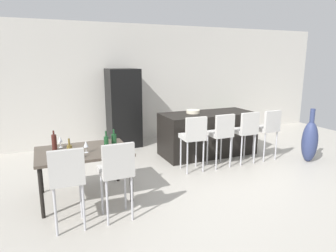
% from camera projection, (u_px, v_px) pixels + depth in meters
% --- Properties ---
extents(ground_plane, '(10.00, 10.00, 0.00)m').
position_uv_depth(ground_plane, '(217.00, 172.00, 5.56)').
color(ground_plane, '#ADA89E').
extents(back_wall, '(10.00, 0.12, 2.90)m').
position_uv_depth(back_wall, '(160.00, 83.00, 7.84)').
color(back_wall, beige).
rests_on(back_wall, ground_plane).
extents(kitchen_island, '(2.03, 0.89, 0.92)m').
position_uv_depth(kitchen_island, '(207.00, 134.00, 6.57)').
color(kitchen_island, black).
rests_on(kitchen_island, ground_plane).
extents(bar_chair_left, '(0.43, 0.43, 1.05)m').
position_uv_depth(bar_chair_left, '(194.00, 135.00, 5.48)').
color(bar_chair_left, beige).
rests_on(bar_chair_left, ground_plane).
extents(bar_chair_middle, '(0.41, 0.41, 1.05)m').
position_uv_depth(bar_chair_middle, '(221.00, 132.00, 5.71)').
color(bar_chair_middle, beige).
rests_on(bar_chair_middle, ground_plane).
extents(bar_chair_right, '(0.40, 0.40, 1.05)m').
position_uv_depth(bar_chair_right, '(246.00, 129.00, 5.93)').
color(bar_chair_right, beige).
rests_on(bar_chair_right, ground_plane).
extents(bar_chair_far, '(0.42, 0.42, 1.05)m').
position_uv_depth(bar_chair_far, '(268.00, 127.00, 6.14)').
color(bar_chair_far, beige).
rests_on(bar_chair_far, ground_plane).
extents(dining_table, '(1.33, 0.95, 0.74)m').
position_uv_depth(dining_table, '(83.00, 154.00, 4.43)').
color(dining_table, '#4C4238').
rests_on(dining_table, ground_plane).
extents(dining_chair_near, '(0.41, 0.41, 1.05)m').
position_uv_depth(dining_chair_near, '(67.00, 176.00, 3.56)').
color(dining_chair_near, beige).
rests_on(dining_chair_near, ground_plane).
extents(dining_chair_far, '(0.41, 0.41, 1.05)m').
position_uv_depth(dining_chair_far, '(117.00, 169.00, 3.79)').
color(dining_chair_far, beige).
rests_on(dining_chair_far, ground_plane).
extents(wine_bottle_right, '(0.07, 0.07, 0.30)m').
position_uv_depth(wine_bottle_right, '(106.00, 143.00, 4.37)').
color(wine_bottle_right, '#194723').
rests_on(wine_bottle_right, dining_table).
extents(wine_bottle_far, '(0.07, 0.07, 0.30)m').
position_uv_depth(wine_bottle_far, '(70.00, 152.00, 3.94)').
color(wine_bottle_far, brown).
rests_on(wine_bottle_far, dining_table).
extents(wine_bottle_near, '(0.07, 0.07, 0.30)m').
position_uv_depth(wine_bottle_near, '(54.00, 142.00, 4.40)').
color(wine_bottle_near, '#471E19').
rests_on(wine_bottle_near, dining_table).
extents(wine_bottle_corner, '(0.08, 0.08, 0.29)m').
position_uv_depth(wine_bottle_corner, '(114.00, 141.00, 4.48)').
color(wine_bottle_corner, '#194723').
rests_on(wine_bottle_corner, dining_table).
extents(wine_glass_left, '(0.07, 0.07, 0.17)m').
position_uv_depth(wine_glass_left, '(86.00, 144.00, 4.28)').
color(wine_glass_left, silver).
rests_on(wine_glass_left, dining_table).
extents(wine_glass_middle, '(0.07, 0.07, 0.17)m').
position_uv_depth(wine_glass_middle, '(60.00, 140.00, 4.53)').
color(wine_glass_middle, silver).
rests_on(wine_glass_middle, dining_table).
extents(refrigerator, '(0.72, 0.68, 1.84)m').
position_uv_depth(refrigerator, '(123.00, 108.00, 7.13)').
color(refrigerator, black).
rests_on(refrigerator, ground_plane).
extents(fruit_bowl, '(0.29, 0.29, 0.07)m').
position_uv_depth(fruit_bowl, '(193.00, 112.00, 6.43)').
color(fruit_bowl, beige).
rests_on(fruit_bowl, kitchen_island).
extents(floor_vase, '(0.31, 0.31, 1.09)m').
position_uv_depth(floor_vase, '(310.00, 141.00, 6.07)').
color(floor_vase, navy).
rests_on(floor_vase, ground_plane).
extents(potted_plant, '(0.39, 0.39, 0.59)m').
position_uv_depth(potted_plant, '(232.00, 121.00, 8.44)').
color(potted_plant, '#996B4C').
rests_on(potted_plant, ground_plane).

